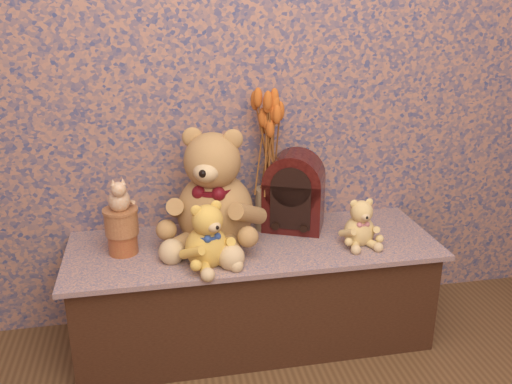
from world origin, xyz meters
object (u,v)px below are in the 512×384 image
teddy_small (360,220)px  cat_figurine (119,193)px  cathedral_radio (294,191)px  biscuit_tin_lower (123,243)px  teddy_medium (206,231)px  teddy_large (214,182)px  ceramic_vase (268,209)px

teddy_small → cat_figurine: 0.95m
cathedral_radio → biscuit_tin_lower: bearing=-147.6°
biscuit_tin_lower → cat_figurine: (0.00, 0.00, 0.21)m
teddy_medium → biscuit_tin_lower: (-0.31, 0.16, -0.09)m
teddy_large → teddy_medium: (-0.06, -0.19, -0.12)m
ceramic_vase → biscuit_tin_lower: (-0.60, -0.12, -0.05)m
teddy_medium → teddy_large: bearing=49.4°
biscuit_tin_lower → ceramic_vase: bearing=11.5°
teddy_large → cathedral_radio: size_ratio=1.51×
biscuit_tin_lower → cat_figurine: bearing=0.0°
teddy_large → cat_figurine: 0.37m
teddy_small → ceramic_vase: bearing=144.4°
teddy_large → cat_figurine: bearing=-151.9°
teddy_large → biscuit_tin_lower: size_ratio=4.51×
teddy_medium → teddy_small: bearing=-18.4°
ceramic_vase → biscuit_tin_lower: ceramic_vase is taller
cat_figurine → teddy_medium: bearing=-33.0°
teddy_large → cat_figurine: size_ratio=3.75×
cat_figurine → ceramic_vase: bearing=5.3°
teddy_large → teddy_small: size_ratio=2.45×
cat_figurine → biscuit_tin_lower: bearing=0.0°
teddy_large → teddy_small: bearing=9.0°
ceramic_vase → biscuit_tin_lower: 0.62m
ceramic_vase → cat_figurine: 0.64m
teddy_small → biscuit_tin_lower: bearing=172.2°
teddy_large → biscuit_tin_lower: (-0.37, -0.04, -0.21)m
teddy_medium → ceramic_vase: bearing=19.6°
cathedral_radio → ceramic_vase: size_ratio=1.87×
teddy_large → ceramic_vase: bearing=42.3°
teddy_large → ceramic_vase: teddy_large is taller
cat_figurine → teddy_large: bearing=-0.4°
teddy_small → ceramic_vase: 0.40m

